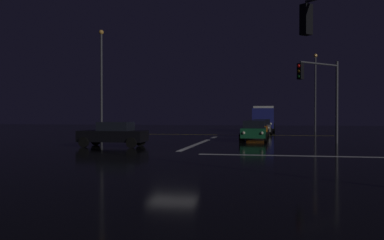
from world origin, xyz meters
The scene contains 13 objects.
ground centered at (0.00, 0.00, -0.05)m, with size 120.00×120.00×0.10m, color black.
stop_line_north centered at (0.00, 9.16, 0.00)m, with size 0.35×15.77×0.01m.
centre_line_ns centered at (0.00, 20.76, 0.00)m, with size 22.00×0.15×0.01m.
crosswalk_bar_east centered at (9.26, 0.00, 0.00)m, with size 15.77×0.40×0.01m.
sedan_green centered at (3.73, 11.18, 0.80)m, with size 2.02×4.33×1.57m.
sedan_orange centered at (3.81, 17.48, 0.80)m, with size 2.02×4.33×1.57m.
sedan_gray centered at (4.11, 23.18, 0.80)m, with size 2.02×4.33×1.57m.
box_truck centered at (4.13, 30.28, 1.71)m, with size 2.68×8.28×3.08m.
sedan_black_crossing centered at (-4.83, 3.94, 0.80)m, with size 4.33×2.02×1.57m.
traffic_signal_ne centered at (8.37, 8.37, 3.98)m, with size 3.00×3.00×5.77m.
traffic_signal_se centered at (8.10, -8.10, 4.32)m, with size 3.70×3.70×6.21m.
streetlamp_left_near centered at (-10.26, 14.76, 5.60)m, with size 0.44×0.44×9.80m.
streetlamp_right_far centered at (10.26, 30.76, 5.38)m, with size 0.44×0.44×9.37m.
Camera 1 is at (5.00, -20.86, 2.01)m, focal length 38.67 mm.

